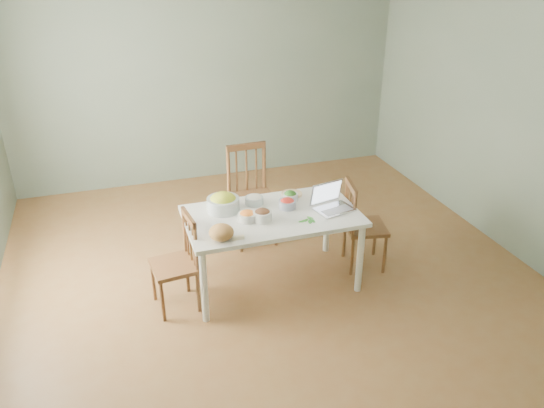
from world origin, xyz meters
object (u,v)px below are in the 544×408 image
object	(u,v)px
bowl_squash	(223,202)
laptop	(335,199)
chair_left	(173,264)
bread_boule	(221,232)
dining_table	(272,249)
chair_right	(366,225)
chair_far	(253,197)

from	to	relation	value
bowl_squash	laptop	size ratio (longest dim) A/B	0.88
chair_left	bread_boule	xyz separation A→B (m)	(0.39, -0.21, 0.35)
dining_table	bowl_squash	distance (m)	0.63
chair_right	bread_boule	distance (m)	1.56
chair_right	chair_left	bearing A→B (deg)	105.12
dining_table	chair_left	distance (m)	0.92
chair_far	chair_right	xyz separation A→B (m)	(0.90, -0.80, -0.07)
chair_far	bowl_squash	bearing A→B (deg)	-128.13
bowl_squash	laptop	xyz separation A→B (m)	(0.96, -0.30, 0.03)
bread_boule	bowl_squash	size ratio (longest dim) A/B	0.70
chair_left	bowl_squash	size ratio (longest dim) A/B	2.97
chair_far	bread_boule	distance (m)	1.29
bread_boule	laptop	bearing A→B (deg)	10.47
chair_right	bowl_squash	bearing A→B (deg)	94.32
dining_table	chair_far	size ratio (longest dim) A/B	1.49
chair_far	bread_boule	bearing A→B (deg)	-119.70
bread_boule	chair_right	bearing A→B (deg)	12.03
chair_far	bowl_squash	distance (m)	0.82
bread_boule	bowl_squash	distance (m)	0.52
chair_far	chair_left	distance (m)	1.33
chair_right	bread_boule	world-z (taller)	chair_right
bowl_squash	laptop	distance (m)	1.00
bread_boule	bowl_squash	xyz separation A→B (m)	(0.13, 0.50, 0.02)
bread_boule	chair_left	bearing A→B (deg)	150.98
chair_far	chair_left	world-z (taller)	chair_far
dining_table	bread_boule	world-z (taller)	bread_boule
chair_far	bowl_squash	xyz separation A→B (m)	(-0.45, -0.62, 0.29)
dining_table	laptop	distance (m)	0.74
chair_far	chair_right	bearing A→B (deg)	-43.72
dining_table	laptop	xyz separation A→B (m)	(0.56, -0.10, 0.48)
bowl_squash	bread_boule	bearing A→B (deg)	-104.98
chair_far	chair_right	world-z (taller)	chair_far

